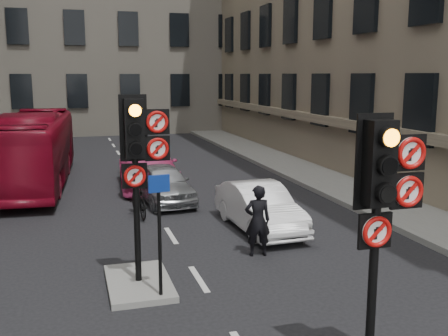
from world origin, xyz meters
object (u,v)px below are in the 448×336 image
bus_red (33,149)px  motorcyclist (258,221)px  motorcycle (139,200)px  signal_far (139,148)px  car_pink (148,166)px  signal_near (384,191)px  info_sign (159,218)px  car_white (259,207)px  car_silver (163,183)px

bus_red → motorcyclist: bus_red is taller
motorcycle → motorcyclist: (2.16, -4.09, 0.32)m
signal_far → car_pink: size_ratio=0.71×
signal_near → info_sign: size_ratio=1.61×
motorcyclist → signal_far: bearing=26.5°
signal_far → motorcycle: (0.57, 5.10, -2.21)m
bus_red → info_sign: 11.78m
bus_red → car_white: bearing=-48.2°
car_white → signal_near: bearing=-99.6°
car_pink → motorcyclist: 8.35m
motorcycle → signal_near: bearing=-83.3°
signal_near → car_white: (0.87, 6.91, -1.97)m
signal_far → car_pink: signal_far is taller
signal_near → car_pink: 13.44m
car_white → info_sign: bearing=-133.6°
signal_far → car_white: (3.47, 2.91, -2.09)m
signal_near → bus_red: (-5.18, 14.63, -1.24)m
bus_red → motorcycle: size_ratio=5.84×
signal_near → motorcyclist: bearing=88.5°
signal_far → car_pink: 9.58m
car_white → info_sign: 5.03m
motorcycle → bus_red: bearing=113.7°
signal_near → bus_red: size_ratio=0.37×
motorcycle → info_sign: size_ratio=0.74×
car_pink → car_silver: bearing=-83.4°
car_silver → motorcycle: bearing=-128.0°
signal_far → car_pink: bearing=81.2°
car_white → motorcyclist: 2.05m
motorcycle → motorcyclist: size_ratio=1.01×
signal_near → car_silver: size_ratio=1.00×
signal_far → car_silver: size_ratio=1.00×
car_white → car_pink: 6.67m
motorcycle → info_sign: (-0.35, -5.91, 1.06)m
car_pink → bus_red: bus_red is taller
car_silver → motorcyclist: motorcyclist is taller
signal_near → motorcycle: (-2.03, 9.10, -2.09)m
bus_red → motorcycle: 6.43m
signal_far → info_sign: signal_far is taller
signal_far → car_silver: (1.56, 6.66, -2.09)m
car_pink → motorcyclist: (1.29, -8.25, 0.09)m
motorcyclist → info_sign: (-2.51, -1.82, 0.74)m
car_white → info_sign: (-3.25, -3.72, 0.94)m
signal_near → info_sign: bearing=126.8°
signal_near → motorcyclist: (0.13, 5.01, -1.77)m
car_silver → car_white: (1.91, -3.75, -0.00)m
car_white → motorcycle: 3.63m
car_pink → info_sign: size_ratio=2.26×
signal_near → motorcyclist: 5.31m
bus_red → car_silver: bearing=-40.1°
info_sign → signal_far: bearing=97.5°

